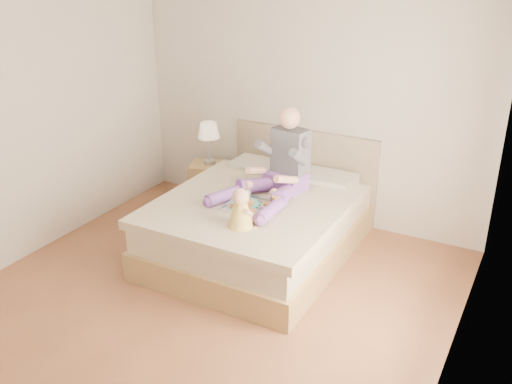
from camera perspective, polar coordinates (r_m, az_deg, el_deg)
The scene contains 7 objects.
room at distance 4.34m, azimuth -5.09°, elevation 5.43°, with size 4.02×4.22×2.71m.
bed at distance 5.69m, azimuth 0.60°, elevation -2.96°, with size 1.70×2.18×1.00m.
nightstand at distance 6.80m, azimuth -4.77°, elevation 0.86°, with size 0.50×0.48×0.49m.
lamp at distance 6.59m, azimuth -4.75°, elevation 5.93°, with size 0.24×0.24×0.50m.
adult at distance 5.51m, azimuth 2.30°, elevation 2.32°, with size 0.73×1.09×0.86m.
tray at distance 5.27m, azimuth -0.25°, elevation -1.28°, with size 0.51×0.41×0.14m.
baby at distance 4.88m, azimuth -1.50°, elevation -1.93°, with size 0.23×0.32×0.36m.
Camera 1 is at (2.38, -3.42, 2.84)m, focal length 40.00 mm.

